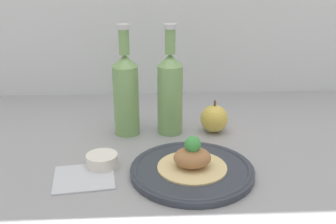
{
  "coord_description": "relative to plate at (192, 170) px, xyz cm",
  "views": [
    {
      "loc": [
        -6.9,
        -79.42,
        42.98
      ],
      "look_at": [
        -2.53,
        6.74,
        10.13
      ],
      "focal_mm": 42.0,
      "sensor_mm": 36.0,
      "label": 1
    }
  ],
  "objects": [
    {
      "name": "cider_bottle_left",
      "position": [
        -15.02,
        22.98,
        10.64
      ],
      "size": [
        6.7,
        6.7,
        28.95
      ],
      "color": "#729E5B",
      "rests_on": "ground_plane"
    },
    {
      "name": "apple",
      "position": [
        8.39,
        22.62,
        2.8
      ],
      "size": [
        7.44,
        7.44,
        8.87
      ],
      "color": "gold",
      "rests_on": "ground_plane"
    },
    {
      "name": "cider_bottle_right",
      "position": [
        -3.51,
        22.98,
        10.64
      ],
      "size": [
        6.7,
        6.7,
        28.95
      ],
      "color": "#729E5B",
      "rests_on": "ground_plane"
    },
    {
      "name": "ground_plane",
      "position": [
        -2.1,
        4.75,
        -2.93
      ],
      "size": [
        180.0,
        110.0,
        4.0
      ],
      "primitive_type": "cube",
      "color": "gray"
    },
    {
      "name": "napkin",
      "position": [
        -23.14,
        -0.81,
        -0.53
      ],
      "size": [
        14.12,
        13.14,
        0.8
      ],
      "color": "#B7BCC6",
      "rests_on": "ground_plane"
    },
    {
      "name": "dipping_bowl",
      "position": [
        -19.77,
        4.16,
        0.6
      ],
      "size": [
        7.05,
        7.05,
        3.06
      ],
      "color": "silver",
      "rests_on": "ground_plane"
    },
    {
      "name": "plated_food",
      "position": [
        0.0,
        0.0,
        2.84
      ],
      "size": [
        15.1,
        15.1,
        7.44
      ],
      "color": "#D6BC7F",
      "rests_on": "plate"
    },
    {
      "name": "plate",
      "position": [
        0.0,
        0.0,
        0.0
      ],
      "size": [
        26.87,
        26.87,
        1.74
      ],
      "color": "#2D333D",
      "rests_on": "ground_plane"
    }
  ]
}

